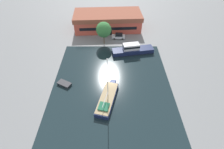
{
  "coord_description": "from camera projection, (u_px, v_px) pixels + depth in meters",
  "views": [
    {
      "loc": [
        0.06,
        -30.09,
        30.96
      ],
      "look_at": [
        0.0,
        2.53,
        1.0
      ],
      "focal_mm": 28.0,
      "sensor_mm": 36.0,
      "label": 1
    }
  ],
  "objects": [
    {
      "name": "water_canal",
      "position": [
        112.0,
        84.0,
        43.1
      ],
      "size": [
        28.72,
        33.79,
        0.01
      ],
      "primitive_type": "cube",
      "color": "#19282D",
      "rests_on": "ground"
    },
    {
      "name": "motor_cruiser",
      "position": [
        133.0,
        50.0,
        52.14
      ],
      "size": [
        12.82,
        5.17,
        3.18
      ],
      "rotation": [
        0.0,
        0.0,
        1.74
      ],
      "color": "#19234C",
      "rests_on": "water_canal"
    },
    {
      "name": "sailboat_moored",
      "position": [
        108.0,
        98.0,
        38.98
      ],
      "size": [
        5.3,
        11.23,
        11.32
      ],
      "rotation": [
        0.0,
        0.0,
        -0.24
      ],
      "color": "#19234C",
      "rests_on": "water_canal"
    },
    {
      "name": "small_dinghy",
      "position": [
        65.0,
        84.0,
        42.83
      ],
      "size": [
        3.83,
        3.14,
        0.63
      ],
      "rotation": [
        0.0,
        0.0,
        1.08
      ],
      "color": "#23282D",
      "rests_on": "water_canal"
    },
    {
      "name": "parked_car",
      "position": [
        119.0,
        36.0,
        58.59
      ],
      "size": [
        4.48,
        1.99,
        1.71
      ],
      "rotation": [
        0.0,
        0.0,
        1.54
      ],
      "color": "silver",
      "rests_on": "ground"
    },
    {
      "name": "quay_tree_near_building",
      "position": [
        104.0,
        30.0,
        53.39
      ],
      "size": [
        4.74,
        4.74,
        7.32
      ],
      "color": "brown",
      "rests_on": "ground"
    },
    {
      "name": "ground_plane",
      "position": [
        112.0,
        84.0,
        43.1
      ],
      "size": [
        440.0,
        440.0,
        0.0
      ],
      "primitive_type": "plane",
      "color": "gray"
    },
    {
      "name": "warehouse_building",
      "position": [
        108.0,
        20.0,
        62.67
      ],
      "size": [
        24.2,
        11.95,
        5.7
      ],
      "rotation": [
        0.0,
        0.0,
        0.06
      ],
      "color": "#C64C3D",
      "rests_on": "ground"
    }
  ]
}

